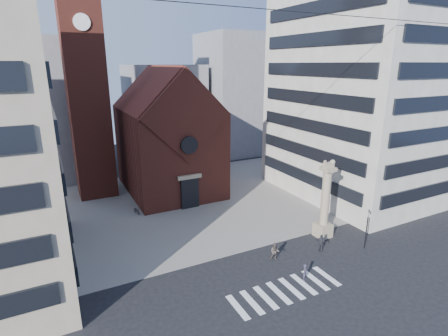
% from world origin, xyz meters
% --- Properties ---
extents(ground, '(120.00, 120.00, 0.00)m').
position_xyz_m(ground, '(0.00, 0.00, 0.00)').
color(ground, black).
rests_on(ground, ground).
extents(piazza, '(46.00, 30.00, 0.05)m').
position_xyz_m(piazza, '(0.00, 19.00, 0.03)').
color(piazza, gray).
rests_on(piazza, ground).
extents(zebra_crossing, '(10.20, 3.20, 0.01)m').
position_xyz_m(zebra_crossing, '(0.55, -3.00, 0.01)').
color(zebra_crossing, white).
rests_on(zebra_crossing, ground).
extents(church, '(12.00, 16.65, 18.00)m').
position_xyz_m(church, '(0.00, 25.04, 7.98)').
color(church, maroon).
rests_on(church, ground).
extents(campanile, '(5.50, 5.50, 31.20)m').
position_xyz_m(campanile, '(-10.00, 28.00, 15.74)').
color(campanile, maroon).
rests_on(campanile, ground).
extents(building_right, '(18.00, 22.00, 32.00)m').
position_xyz_m(building_right, '(24.00, 12.00, 16.00)').
color(building_right, beige).
rests_on(building_right, ground).
extents(bg_block_left, '(16.00, 14.00, 22.00)m').
position_xyz_m(bg_block_left, '(-20.00, 40.00, 11.00)').
color(bg_block_left, gray).
rests_on(bg_block_left, ground).
extents(bg_block_mid, '(14.00, 12.00, 18.00)m').
position_xyz_m(bg_block_mid, '(6.00, 45.00, 9.00)').
color(bg_block_mid, gray).
rests_on(bg_block_mid, ground).
extents(bg_block_right, '(16.00, 14.00, 24.00)m').
position_xyz_m(bg_block_right, '(22.00, 42.00, 12.00)').
color(bg_block_right, gray).
rests_on(bg_block_right, ground).
extents(lion_column, '(1.63, 1.60, 8.68)m').
position_xyz_m(lion_column, '(10.01, 3.00, 3.46)').
color(lion_column, tan).
rests_on(lion_column, ground).
extents(traffic_light, '(0.13, 0.16, 4.30)m').
position_xyz_m(traffic_light, '(12.00, -1.00, 2.29)').
color(traffic_light, black).
rests_on(traffic_light, ground).
extents(pedestrian_0, '(0.66, 0.61, 1.52)m').
position_xyz_m(pedestrian_0, '(2.97, -2.53, 0.76)').
color(pedestrian_0, '#353246').
rests_on(pedestrian_0, ground).
extents(pedestrian_1, '(1.09, 1.05, 1.76)m').
position_xyz_m(pedestrian_1, '(2.50, 1.35, 0.88)').
color(pedestrian_1, '#554A44').
rests_on(pedestrian_1, ground).
extents(pedestrian_2, '(0.83, 1.16, 1.83)m').
position_xyz_m(pedestrian_2, '(7.58, 0.58, 0.92)').
color(pedestrian_2, '#292B32').
rests_on(pedestrian_2, ground).
extents(scooter_0, '(0.81, 1.62, 0.82)m').
position_xyz_m(scooter_0, '(-6.70, 18.16, 0.46)').
color(scooter_0, black).
rests_on(scooter_0, piazza).
extents(scooter_1, '(0.68, 1.56, 0.91)m').
position_xyz_m(scooter_1, '(-4.93, 18.16, 0.50)').
color(scooter_1, black).
rests_on(scooter_1, piazza).
extents(scooter_2, '(0.81, 1.62, 0.82)m').
position_xyz_m(scooter_2, '(-3.17, 18.16, 0.46)').
color(scooter_2, black).
rests_on(scooter_2, piazza).
extents(scooter_3, '(0.68, 1.56, 0.91)m').
position_xyz_m(scooter_3, '(-1.41, 18.16, 0.50)').
color(scooter_3, black).
rests_on(scooter_3, piazza).
extents(scooter_4, '(0.81, 1.62, 0.82)m').
position_xyz_m(scooter_4, '(0.36, 18.16, 0.46)').
color(scooter_4, black).
rests_on(scooter_4, piazza).
extents(scooter_5, '(0.68, 1.56, 0.91)m').
position_xyz_m(scooter_5, '(2.12, 18.16, 0.50)').
color(scooter_5, black).
rests_on(scooter_5, piazza).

